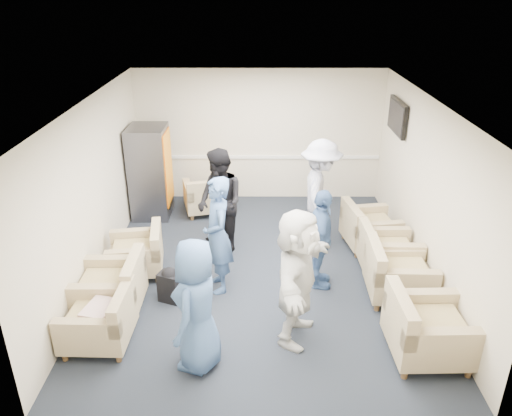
{
  "coord_description": "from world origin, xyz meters",
  "views": [
    {
      "loc": [
        -0.04,
        -6.88,
        4.24
      ],
      "look_at": [
        -0.06,
        0.2,
        1.0
      ],
      "focal_mm": 35.0,
      "sensor_mm": 36.0,
      "label": 1
    }
  ],
  "objects_px": {
    "armchair_left_far": "(139,254)",
    "person_back_right": "(320,193)",
    "armchair_right_midnear": "(395,275)",
    "armchair_left_near": "(102,322)",
    "person_back_left": "(220,202)",
    "armchair_right_midfar": "(385,254)",
    "armchair_right_far": "(367,229)",
    "armchair_right_near": "(424,331)",
    "armchair_corner": "(206,197)",
    "person_front_right": "(297,277)",
    "armchair_left_mid": "(113,289)",
    "person_mid_left": "(218,235)",
    "vending_machine": "(151,172)",
    "person_mid_right": "(321,240)",
    "person_front_left": "(197,306)"
  },
  "relations": [
    {
      "from": "armchair_left_far",
      "to": "person_back_right",
      "type": "xyz_separation_m",
      "value": [
        2.92,
        1.02,
        0.61
      ]
    },
    {
      "from": "armchair_right_midnear",
      "to": "person_back_right",
      "type": "height_order",
      "value": "person_back_right"
    },
    {
      "from": "armchair_left_near",
      "to": "person_back_left",
      "type": "xyz_separation_m",
      "value": [
        1.34,
        2.43,
        0.57
      ]
    },
    {
      "from": "armchair_right_midfar",
      "to": "person_back_right",
      "type": "bearing_deg",
      "value": 41.51
    },
    {
      "from": "armchair_right_far",
      "to": "person_back_left",
      "type": "xyz_separation_m",
      "value": [
        -2.51,
        -0.15,
        0.56
      ]
    },
    {
      "from": "armchair_left_far",
      "to": "armchair_right_midfar",
      "type": "xyz_separation_m",
      "value": [
        3.86,
        0.01,
        0.01
      ]
    },
    {
      "from": "armchair_right_near",
      "to": "person_back_right",
      "type": "relative_size",
      "value": 0.51
    },
    {
      "from": "armchair_corner",
      "to": "person_front_right",
      "type": "height_order",
      "value": "person_front_right"
    },
    {
      "from": "armchair_left_mid",
      "to": "person_mid_left",
      "type": "relative_size",
      "value": 0.51
    },
    {
      "from": "vending_machine",
      "to": "person_mid_left",
      "type": "xyz_separation_m",
      "value": [
        1.48,
        -2.63,
        0.0
      ]
    },
    {
      "from": "armchair_left_near",
      "to": "armchair_right_midfar",
      "type": "relative_size",
      "value": 0.98
    },
    {
      "from": "armchair_right_midfar",
      "to": "armchair_corner",
      "type": "bearing_deg",
      "value": 52.06
    },
    {
      "from": "armchair_left_near",
      "to": "armchair_left_mid",
      "type": "relative_size",
      "value": 0.93
    },
    {
      "from": "armchair_right_midfar",
      "to": "armchair_corner",
      "type": "xyz_separation_m",
      "value": [
        -3.01,
        2.25,
        -0.01
      ]
    },
    {
      "from": "armchair_right_midnear",
      "to": "armchair_corner",
      "type": "xyz_separation_m",
      "value": [
        -3.01,
        2.9,
        -0.03
      ]
    },
    {
      "from": "armchair_right_far",
      "to": "vending_machine",
      "type": "xyz_separation_m",
      "value": [
        -3.95,
        1.32,
        0.55
      ]
    },
    {
      "from": "armchair_left_near",
      "to": "armchair_right_near",
      "type": "xyz_separation_m",
      "value": [
        3.98,
        -0.22,
        0.04
      ]
    },
    {
      "from": "vending_machine",
      "to": "person_front_right",
      "type": "xyz_separation_m",
      "value": [
        2.55,
        -3.75,
        0.02
      ]
    },
    {
      "from": "person_mid_right",
      "to": "armchair_right_near",
      "type": "bearing_deg",
      "value": -140.88
    },
    {
      "from": "armchair_left_near",
      "to": "vending_machine",
      "type": "height_order",
      "value": "vending_machine"
    },
    {
      "from": "person_mid_right",
      "to": "armchair_right_far",
      "type": "bearing_deg",
      "value": -33.93
    },
    {
      "from": "vending_machine",
      "to": "person_back_left",
      "type": "distance_m",
      "value": 2.06
    },
    {
      "from": "armchair_left_far",
      "to": "armchair_right_far",
      "type": "bearing_deg",
      "value": 94.83
    },
    {
      "from": "person_mid_right",
      "to": "armchair_left_mid",
      "type": "bearing_deg",
      "value": 107.13
    },
    {
      "from": "armchair_right_midnear",
      "to": "person_front_left",
      "type": "bearing_deg",
      "value": 119.62
    },
    {
      "from": "armchair_right_midfar",
      "to": "person_back_left",
      "type": "relative_size",
      "value": 0.48
    },
    {
      "from": "person_front_left",
      "to": "person_mid_right",
      "type": "relative_size",
      "value": 1.07
    },
    {
      "from": "armchair_left_far",
      "to": "armchair_right_far",
      "type": "distance_m",
      "value": 3.85
    },
    {
      "from": "armchair_right_midnear",
      "to": "person_back_left",
      "type": "xyz_separation_m",
      "value": [
        -2.61,
        1.37,
        0.54
      ]
    },
    {
      "from": "armchair_left_near",
      "to": "person_front_left",
      "type": "xyz_separation_m",
      "value": [
        1.26,
        -0.36,
        0.51
      ]
    },
    {
      "from": "armchair_left_mid",
      "to": "armchair_right_far",
      "type": "height_order",
      "value": "armchair_left_mid"
    },
    {
      "from": "person_mid_left",
      "to": "armchair_right_midfar",
      "type": "bearing_deg",
      "value": 84.18
    },
    {
      "from": "armchair_right_midnear",
      "to": "person_mid_right",
      "type": "bearing_deg",
      "value": 76.29
    },
    {
      "from": "person_front_left",
      "to": "person_back_right",
      "type": "height_order",
      "value": "person_back_right"
    },
    {
      "from": "armchair_left_far",
      "to": "person_back_right",
      "type": "bearing_deg",
      "value": 100.93
    },
    {
      "from": "person_back_right",
      "to": "armchair_left_far",
      "type": "bearing_deg",
      "value": 114.32
    },
    {
      "from": "armchair_right_near",
      "to": "person_mid_left",
      "type": "bearing_deg",
      "value": 58.49
    },
    {
      "from": "person_mid_right",
      "to": "person_front_left",
      "type": "bearing_deg",
      "value": 140.99
    },
    {
      "from": "armchair_left_far",
      "to": "armchair_corner",
      "type": "distance_m",
      "value": 2.41
    },
    {
      "from": "armchair_left_mid",
      "to": "person_front_right",
      "type": "distance_m",
      "value": 2.6
    },
    {
      "from": "person_back_left",
      "to": "armchair_right_midnear",
      "type": "bearing_deg",
      "value": 28.86
    },
    {
      "from": "armchair_left_near",
      "to": "person_mid_left",
      "type": "bearing_deg",
      "value": 134.22
    },
    {
      "from": "armchair_right_far",
      "to": "vending_machine",
      "type": "relative_size",
      "value": 0.54
    },
    {
      "from": "armchair_left_near",
      "to": "armchair_right_midnear",
      "type": "bearing_deg",
      "value": 106.48
    },
    {
      "from": "armchair_right_near",
      "to": "person_mid_left",
      "type": "relative_size",
      "value": 0.54
    },
    {
      "from": "armchair_left_far",
      "to": "person_mid_left",
      "type": "distance_m",
      "value": 1.46
    },
    {
      "from": "armchair_right_far",
      "to": "person_front_left",
      "type": "distance_m",
      "value": 3.95
    },
    {
      "from": "armchair_right_near",
      "to": "vending_machine",
      "type": "relative_size",
      "value": 0.54
    },
    {
      "from": "armchair_right_midfar",
      "to": "person_front_right",
      "type": "xyz_separation_m",
      "value": [
        -1.5,
        -1.57,
        0.57
      ]
    },
    {
      "from": "armchair_left_mid",
      "to": "armchair_right_midnear",
      "type": "relative_size",
      "value": 0.98
    }
  ]
}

